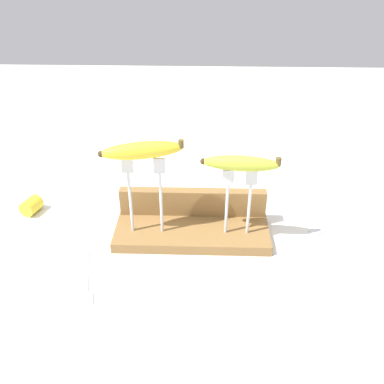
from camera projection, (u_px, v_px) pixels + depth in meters
ground_plane at (192, 236)px, 1.04m from camera, size 3.00×3.00×0.00m
wooden_board at (192, 231)px, 1.03m from camera, size 0.37×0.15×0.03m
board_backstop at (193, 202)px, 1.06m from camera, size 0.36×0.03×0.07m
fork_stand_left at (145, 189)px, 0.96m from camera, size 0.10×0.01×0.19m
fork_stand_right at (239, 196)px, 0.96m from camera, size 0.08×0.01×0.17m
banana_raised_left at (142, 150)px, 0.90m from camera, size 0.18×0.08×0.04m
banana_raised_right at (241, 163)px, 0.91m from camera, size 0.17×0.05×0.04m
fork_fallen_near at (87, 284)px, 0.89m from camera, size 0.05×0.17×0.01m
fork_fallen_far at (306, 237)px, 1.03m from camera, size 0.14×0.12×0.01m
banana_chunk_near at (32, 205)px, 1.12m from camera, size 0.05×0.06×0.04m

